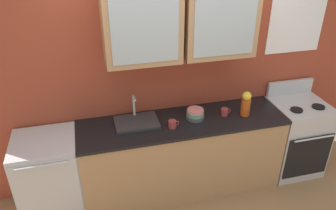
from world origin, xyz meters
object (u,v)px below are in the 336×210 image
stove_range (295,137)px  cup_near_sink (173,124)px  vase (246,104)px  bowl_stack (195,114)px  cup_near_bowls (225,112)px  dishwasher (51,177)px  sink_faucet (137,122)px

stove_range → cup_near_sink: (-1.55, -0.09, 0.49)m
stove_range → vase: (-0.73, -0.04, 0.58)m
stove_range → bowl_stack: stove_range is taller
bowl_stack → cup_near_bowls: (0.33, -0.02, -0.01)m
cup_near_bowls → dishwasher: cup_near_bowls is taller
bowl_stack → cup_near_bowls: bearing=-3.0°
vase → cup_near_sink: vase is taller
stove_range → bowl_stack: 1.37m
sink_faucet → cup_near_bowls: size_ratio=4.07×
dishwasher → vase: bearing=-1.1°
sink_faucet → stove_range: bearing=-2.4°
vase → dishwasher: (-2.08, 0.04, -0.59)m
cup_near_bowls → dishwasher: bearing=-179.7°
dishwasher → bowl_stack: bearing=1.1°
vase → cup_near_sink: bearing=-176.7°
bowl_stack → dishwasher: bearing=-178.9°
stove_range → sink_faucet: 1.95m
vase → cup_near_sink: (-0.82, -0.05, -0.10)m
stove_range → cup_near_bowls: 1.06m
sink_faucet → cup_near_bowls: sink_faucet is taller
bowl_stack → cup_near_sink: bowl_stack is taller
cup_near_sink → dishwasher: (-1.26, 0.09, -0.49)m
cup_near_sink → cup_near_bowls: 0.62m
sink_faucet → vase: 1.17m
vase → cup_near_bowls: 0.24m
sink_faucet → vase: same height
stove_range → vase: size_ratio=3.94×
cup_near_bowls → dishwasher: (-1.87, -0.01, -0.49)m
vase → cup_near_bowls: vase is taller
stove_range → dishwasher: stove_range is taller
cup_near_bowls → vase: bearing=-13.3°
dishwasher → cup_near_sink: bearing=-3.9°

